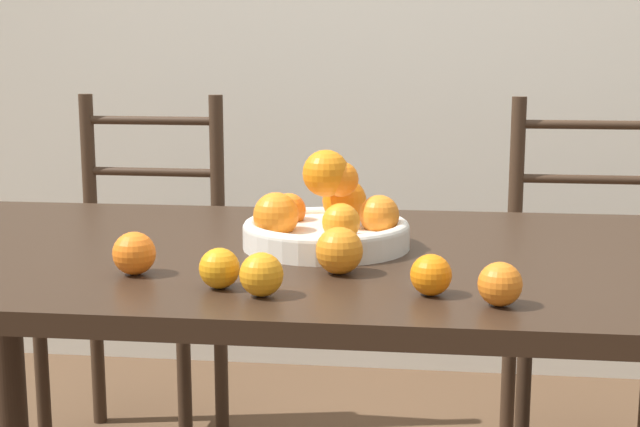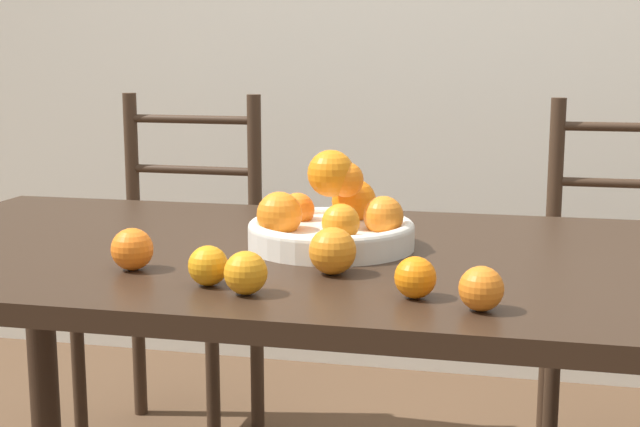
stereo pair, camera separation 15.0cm
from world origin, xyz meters
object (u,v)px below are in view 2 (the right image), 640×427
fruit_bowl (331,219)px  orange_loose_1 (481,289)px  orange_loose_3 (415,277)px  chair_left (176,279)px  orange_loose_4 (208,266)px  orange_loose_0 (333,251)px  orange_loose_5 (132,249)px  chair_right (630,307)px  orange_loose_2 (246,273)px

fruit_bowl → orange_loose_1: 0.45m
orange_loose_3 → chair_left: size_ratio=0.06×
orange_loose_4 → orange_loose_0: bearing=33.1°
fruit_bowl → orange_loose_4: fruit_bowl is taller
orange_loose_4 → orange_loose_5: (-0.15, 0.07, 0.00)m
fruit_bowl → orange_loose_0: 0.20m
chair_left → orange_loose_1: bearing=-49.5°
orange_loose_1 → chair_right: 1.18m
orange_loose_4 → orange_loose_5: orange_loose_5 is taller
chair_left → orange_loose_2: bearing=-61.7°
orange_loose_0 → orange_loose_4: size_ratio=1.24×
orange_loose_1 → orange_loose_5: (-0.56, 0.11, 0.00)m
orange_loose_3 → chair_left: (-0.79, 1.04, -0.31)m
orange_loose_1 → orange_loose_5: 0.57m
fruit_bowl → orange_loose_5: size_ratio=4.38×
fruit_bowl → orange_loose_2: (-0.05, -0.34, -0.02)m
orange_loose_3 → orange_loose_4: size_ratio=0.99×
chair_right → fruit_bowl: bearing=-129.6°
orange_loose_2 → orange_loose_5: bearing=155.9°
orange_loose_1 → chair_right: chair_right is taller
orange_loose_2 → orange_loose_1: bearing=-1.4°
fruit_bowl → orange_loose_2: size_ratio=4.68×
chair_right → orange_loose_4: bearing=-125.3°
orange_loose_4 → fruit_bowl: bearing=67.7°
orange_loose_5 → orange_loose_4: bearing=-23.1°
fruit_bowl → orange_loose_5: (-0.28, -0.24, -0.02)m
orange_loose_0 → chair_right: 1.14m
orange_loose_0 → orange_loose_3: size_ratio=1.25×
orange_loose_4 → orange_loose_5: size_ratio=0.89×
orange_loose_0 → orange_loose_2: orange_loose_0 is taller
orange_loose_0 → chair_left: 1.18m
fruit_bowl → orange_loose_5: bearing=-139.5°
chair_right → orange_loose_5: bearing=-132.4°
orange_loose_1 → orange_loose_5: orange_loose_5 is taller
orange_loose_0 → fruit_bowl: bearing=102.7°
fruit_bowl → chair_right: size_ratio=0.30×
orange_loose_5 → chair_left: 1.08m
orange_loose_2 → chair_right: (0.66, 1.08, -0.31)m
orange_loose_2 → chair_right: 1.30m
orange_loose_0 → chair_left: size_ratio=0.08×
orange_loose_1 → orange_loose_3: orange_loose_1 is taller
fruit_bowl → orange_loose_3: fruit_bowl is taller
orange_loose_2 → chair_left: bearing=117.1°
orange_loose_0 → orange_loose_5: 0.32m
orange_loose_5 → orange_loose_2: bearing=-24.1°
fruit_bowl → orange_loose_1: (0.28, -0.35, -0.02)m
orange_loose_1 → orange_loose_5: bearing=169.0°
chair_right → chair_left: bearing=179.7°
orange_loose_3 → chair_left: 1.35m
orange_loose_0 → orange_loose_1: (0.24, -0.15, -0.01)m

